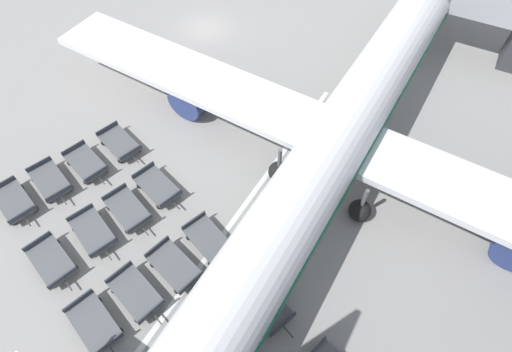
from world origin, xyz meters
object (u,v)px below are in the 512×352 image
Objects in this scene: baggage_dolly_row_mid_a_col_b at (93,232)px; baggage_dolly_row_mid_b_col_c at (174,266)px; baggage_dolly_row_mid_b_col_d at (229,333)px; baggage_dolly_row_far_col_b at (158,187)px; baggage_dolly_row_near_col_b at (52,261)px; baggage_dolly_row_mid_a_col_c at (136,293)px; baggage_dolly_row_mid_a_col_a at (50,181)px; baggage_dolly_row_near_col_c at (94,324)px; airplane at (349,123)px; baggage_dolly_row_far_col_c at (209,240)px; baggage_dolly_row_far_col_d at (264,303)px; baggage_dolly_row_mid_b_col_b at (128,210)px; baggage_dolly_row_near_col_a at (14,202)px; baggage_dolly_row_far_col_a at (120,143)px; baggage_dolly_row_mid_b_col_a at (86,163)px.

baggage_dolly_row_mid_b_col_c is at bearing 11.02° from baggage_dolly_row_mid_a_col_b.
baggage_dolly_row_mid_b_col_d is 9.66m from baggage_dolly_row_far_col_b.
baggage_dolly_row_near_col_b and baggage_dolly_row_mid_a_col_c have the same top height.
baggage_dolly_row_mid_a_col_a and baggage_dolly_row_mid_a_col_c have the same top height.
airplane is at bearing 72.43° from baggage_dolly_row_near_col_c.
baggage_dolly_row_near_col_c and baggage_dolly_row_mid_b_col_d have the same top height.
airplane reaches higher than baggage_dolly_row_far_col_c.
baggage_dolly_row_near_col_b is at bearing -121.90° from airplane.
baggage_dolly_row_far_col_d is at bearing -14.23° from baggage_dolly_row_far_col_b.
baggage_dolly_row_near_col_c and baggage_dolly_row_mid_b_col_b have the same top height.
baggage_dolly_row_mid_a_col_a is 10.72m from baggage_dolly_row_far_col_c.
baggage_dolly_row_mid_b_col_b is at bearing 138.95° from baggage_dolly_row_mid_a_col_c.
baggage_dolly_row_far_col_c is 4.57m from baggage_dolly_row_far_col_d.
baggage_dolly_row_far_col_d is (15.46, 3.18, 0.00)m from baggage_dolly_row_near_col_a.
baggage_dolly_row_mid_b_col_b is 1.00× the size of baggage_dolly_row_far_col_d.
baggage_dolly_row_far_col_d is (4.40, -1.24, 0.00)m from baggage_dolly_row_far_col_c.
baggage_dolly_row_far_col_a is 1.00× the size of baggage_dolly_row_far_col_b.
baggage_dolly_row_mid_b_col_a and baggage_dolly_row_mid_b_col_d have the same top height.
baggage_dolly_row_near_col_a is at bearing -104.86° from baggage_dolly_row_mid_a_col_a.
baggage_dolly_row_mid_a_col_c is 1.00× the size of baggage_dolly_row_mid_b_col_b.
baggage_dolly_row_mid_b_col_b is at bearing 76.38° from baggage_dolly_row_near_col_b.
baggage_dolly_row_near_col_a is 1.00× the size of baggage_dolly_row_mid_a_col_b.
airplane is 12.08× the size of baggage_dolly_row_near_col_c.
baggage_dolly_row_mid_a_col_c is 5.08m from baggage_dolly_row_mid_b_col_b.
baggage_dolly_row_mid_b_col_d is 5.06m from baggage_dolly_row_far_col_c.
baggage_dolly_row_mid_b_col_b is (-3.22, 5.57, 0.00)m from baggage_dolly_row_near_col_c.
baggage_dolly_row_near_col_b is 1.00× the size of baggage_dolly_row_mid_b_col_a.
baggage_dolly_row_mid_a_col_c is 10.35m from baggage_dolly_row_far_col_a.
airplane is 10.46m from baggage_dolly_row_far_col_c.
airplane is at bearing 58.10° from baggage_dolly_row_near_col_b.
baggage_dolly_row_mid_b_col_b is 5.27m from baggage_dolly_row_far_col_a.
baggage_dolly_row_mid_b_col_a is at bearing -103.25° from baggage_dolly_row_far_col_a.
baggage_dolly_row_mid_b_col_a is at bearing 140.02° from baggage_dolly_row_near_col_c.
airplane is 14.65m from baggage_dolly_row_far_col_a.
baggage_dolly_row_near_col_a and baggage_dolly_row_mid_a_col_c have the same top height.
baggage_dolly_row_far_col_d is at bearing 29.34° from baggage_dolly_row_mid_a_col_c.
baggage_dolly_row_near_col_c and baggage_dolly_row_mid_b_col_a have the same top height.
baggage_dolly_row_far_col_c is (9.16, -2.28, 0.00)m from baggage_dolly_row_far_col_a.
baggage_dolly_row_mid_b_col_c is (-3.85, -11.75, -2.86)m from airplane.
baggage_dolly_row_near_col_c is 1.00× the size of baggage_dolly_row_mid_a_col_c.
baggage_dolly_row_mid_b_col_d is 1.00× the size of baggage_dolly_row_far_col_d.
baggage_dolly_row_mid_a_col_c is 6.51m from baggage_dolly_row_far_col_d.
baggage_dolly_row_far_col_c is at bearing 21.80° from baggage_dolly_row_near_col_a.
baggage_dolly_row_mid_b_col_c is (1.28, 4.43, 0.00)m from baggage_dolly_row_near_col_c.
baggage_dolly_row_near_col_c is at bearing -13.73° from baggage_dolly_row_near_col_a.
baggage_dolly_row_far_col_a is at bearing 140.29° from baggage_dolly_row_mid_b_col_b.
baggage_dolly_row_far_col_c is (11.05, 4.42, 0.00)m from baggage_dolly_row_near_col_a.
baggage_dolly_row_far_col_a is at bearing 165.46° from baggage_dolly_row_far_col_d.
baggage_dolly_row_mid_a_col_a is 9.46m from baggage_dolly_row_mid_a_col_c.
baggage_dolly_row_mid_b_col_b is at bearing -39.71° from baggage_dolly_row_far_col_a.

